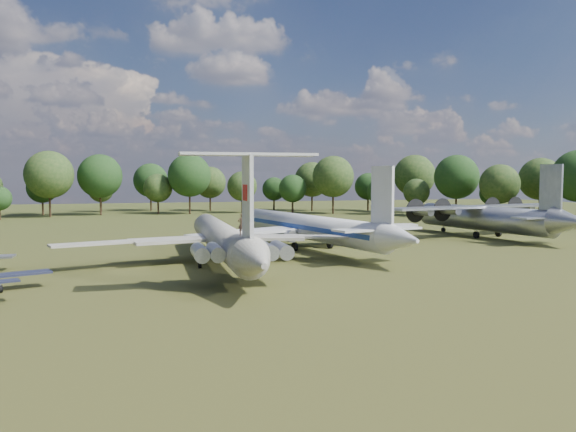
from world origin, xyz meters
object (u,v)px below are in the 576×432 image
object	(u,v)px
il62_airliner	(222,244)
tu104_jet	(309,232)
an12_transport	(483,222)
person_on_il62	(242,224)

from	to	relation	value
il62_airliner	tu104_jet	bearing A→B (deg)	39.08
tu104_jet	an12_transport	xyz separation A→B (m)	(31.55, 6.88, 0.19)
il62_airliner	an12_transport	distance (m)	47.98
il62_airliner	tu104_jet	distance (m)	16.80
tu104_jet	person_on_il62	xyz separation A→B (m)	(-13.43, -23.07, 3.22)
il62_airliner	person_on_il62	world-z (taller)	person_on_il62
tu104_jet	person_on_il62	bearing A→B (deg)	-132.97
an12_transport	person_on_il62	distance (m)	54.12
il62_airliner	tu104_jet	size ratio (longest dim) A/B	1.01
il62_airliner	person_on_il62	xyz separation A→B (m)	(-0.21, -12.70, 3.24)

